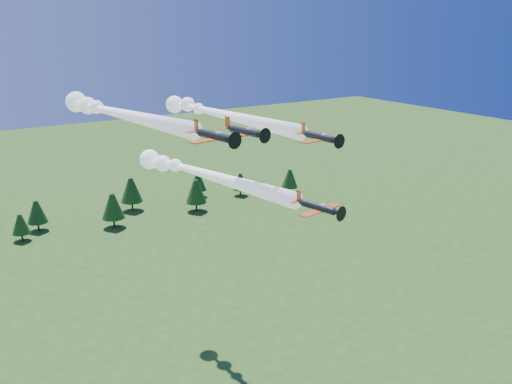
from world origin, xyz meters
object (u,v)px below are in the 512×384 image
plane_lead (201,173)px  plane_right (219,113)px  plane_left (117,113)px  plane_slot (245,132)px

plane_lead → plane_right: bearing=37.2°
plane_lead → plane_left: plane_left is taller
plane_slot → plane_left: bearing=119.9°
plane_right → plane_slot: (-7.97, -21.84, 0.88)m
plane_right → plane_slot: 23.27m
plane_right → plane_lead: bearing=-135.3°
plane_left → plane_slot: bearing=-59.5°
plane_lead → plane_slot: (2.54, -10.08, 8.34)m
plane_right → plane_slot: plane_slot is taller
plane_lead → plane_right: size_ratio=0.89×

